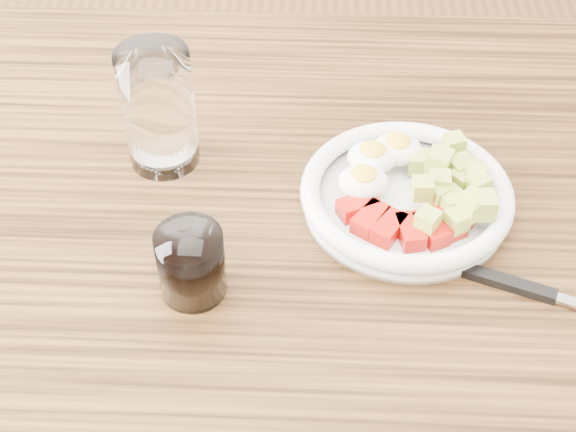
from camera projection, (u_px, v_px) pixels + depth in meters
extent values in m
cube|color=#573718|center=(297.00, 256.00, 0.85)|extent=(1.50, 0.90, 0.04)
cylinder|color=white|center=(405.00, 203.00, 0.87)|extent=(0.22, 0.22, 0.01)
torus|color=white|center=(407.00, 192.00, 0.85)|extent=(0.23, 0.23, 0.02)
cube|color=#B3130B|center=(358.00, 207.00, 0.84)|extent=(0.05, 0.04, 0.02)
cube|color=#B3130B|center=(370.00, 219.00, 0.83)|extent=(0.04, 0.05, 0.02)
cube|color=#B3130B|center=(389.00, 228.00, 0.82)|extent=(0.04, 0.05, 0.02)
cube|color=#B3130B|center=(410.00, 232.00, 0.81)|extent=(0.03, 0.05, 0.02)
cube|color=#B3130B|center=(431.00, 230.00, 0.82)|extent=(0.04, 0.05, 0.02)
cube|color=#B3130B|center=(448.00, 222.00, 0.82)|extent=(0.04, 0.05, 0.02)
cube|color=#B3130B|center=(458.00, 210.00, 0.84)|extent=(0.05, 0.04, 0.02)
ellipsoid|color=white|center=(372.00, 158.00, 0.88)|extent=(0.05, 0.05, 0.03)
ellipsoid|color=yellow|center=(373.00, 149.00, 0.87)|extent=(0.03, 0.03, 0.01)
ellipsoid|color=white|center=(397.00, 149.00, 0.89)|extent=(0.05, 0.05, 0.03)
ellipsoid|color=yellow|center=(398.00, 141.00, 0.88)|extent=(0.03, 0.03, 0.01)
ellipsoid|color=white|center=(363.00, 182.00, 0.85)|extent=(0.05, 0.05, 0.03)
ellipsoid|color=yellow|center=(364.00, 174.00, 0.84)|extent=(0.03, 0.03, 0.01)
cube|color=#B3BC48|center=(475.00, 176.00, 0.85)|extent=(0.03, 0.03, 0.02)
cube|color=#B3BC48|center=(473.00, 200.00, 0.83)|extent=(0.03, 0.03, 0.02)
cube|color=#B3BC48|center=(478.00, 184.00, 0.83)|extent=(0.03, 0.03, 0.02)
cube|color=#B3BC48|center=(418.00, 163.00, 0.88)|extent=(0.02, 0.02, 0.02)
cube|color=#B3BC48|center=(460.00, 169.00, 0.86)|extent=(0.03, 0.03, 0.02)
cube|color=#B3BC48|center=(457.00, 221.00, 0.81)|extent=(0.03, 0.03, 0.02)
cube|color=#B3BC48|center=(454.00, 144.00, 0.88)|extent=(0.03, 0.03, 0.02)
cube|color=#B3BC48|center=(471.00, 208.00, 0.81)|extent=(0.03, 0.03, 0.02)
cube|color=#B3BC48|center=(451.00, 167.00, 0.88)|extent=(0.02, 0.02, 0.02)
cube|color=#B3BC48|center=(451.00, 184.00, 0.86)|extent=(0.02, 0.02, 0.02)
cube|color=#B3BC48|center=(440.00, 183.00, 0.84)|extent=(0.02, 0.02, 0.02)
cube|color=#B3BC48|center=(439.00, 161.00, 0.85)|extent=(0.03, 0.03, 0.02)
cube|color=#B3BC48|center=(422.00, 188.00, 0.82)|extent=(0.02, 0.02, 0.02)
cube|color=#B3BC48|center=(447.00, 204.00, 0.83)|extent=(0.03, 0.03, 0.02)
cube|color=#B3BC48|center=(461.00, 180.00, 0.85)|extent=(0.03, 0.03, 0.02)
cube|color=#B3BC48|center=(482.00, 205.00, 0.81)|extent=(0.03, 0.03, 0.03)
cube|color=#B3BC48|center=(428.00, 220.00, 0.80)|extent=(0.03, 0.03, 0.02)
cube|color=#B3BC48|center=(470.00, 170.00, 0.87)|extent=(0.03, 0.03, 0.02)
cube|color=#B3BC48|center=(451.00, 202.00, 0.83)|extent=(0.03, 0.03, 0.02)
cube|color=#B3BC48|center=(438.00, 193.00, 0.83)|extent=(0.03, 0.03, 0.02)
cube|color=black|center=(503.00, 281.00, 0.79)|extent=(0.10, 0.05, 0.01)
cylinder|color=white|center=(158.00, 109.00, 0.88)|extent=(0.08, 0.08, 0.14)
cylinder|color=white|center=(191.00, 263.00, 0.76)|extent=(0.07, 0.07, 0.07)
cylinder|color=black|center=(191.00, 265.00, 0.76)|extent=(0.06, 0.06, 0.06)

